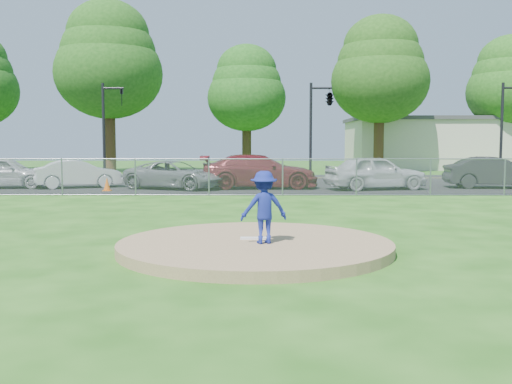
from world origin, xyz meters
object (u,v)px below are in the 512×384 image
(traffic_signal_center, at_px, (328,100))
(parked_car_charcoal, at_px, (494,172))
(tree_right, at_px, (380,69))
(parked_car_darkred, at_px, (259,171))
(commercial_building, at_px, (446,143))
(traffic_signal_right, at_px, (506,122))
(tree_center, at_px, (247,88))
(traffic_cone, at_px, (107,184))
(tree_far_right, at_px, (510,81))
(parked_car_gray, at_px, (175,175))
(tree_left, at_px, (109,59))
(parked_car_white, at_px, (78,174))
(parked_car_pearl, at_px, (375,172))
(parked_car_silver, at_px, (4,172))
(pitcher, at_px, (264,207))
(traffic_signal_left, at_px, (108,122))

(traffic_signal_center, distance_m, parked_car_charcoal, 10.16)
(tree_right, height_order, parked_car_darkred, tree_right)
(commercial_building, bearing_deg, traffic_signal_right, -96.29)
(tree_center, bearing_deg, traffic_cone, -106.28)
(parked_car_darkred, bearing_deg, traffic_signal_right, -68.53)
(tree_far_right, relative_size, parked_car_gray, 2.29)
(tree_left, xyz_separation_m, traffic_signal_center, (14.97, -9.00, -3.63))
(tree_far_right, bearing_deg, tree_center, -177.27)
(parked_car_charcoal, bearing_deg, tree_right, 12.83)
(parked_car_white, xyz_separation_m, parked_car_pearl, (14.02, -0.97, 0.12))
(parked_car_pearl, distance_m, parked_car_charcoal, 5.89)
(tree_far_right, distance_m, traffic_signal_right, 14.69)
(traffic_cone, height_order, parked_car_darkred, parked_car_darkred)
(parked_car_darkred, xyz_separation_m, parked_car_charcoal, (11.17, 0.29, -0.06))
(tree_center, height_order, parked_car_charcoal, tree_center)
(commercial_building, height_order, parked_car_silver, commercial_building)
(parked_car_white, distance_m, parked_car_pearl, 14.06)
(tree_right, height_order, pitcher, tree_right)
(tree_left, relative_size, traffic_signal_right, 2.24)
(parked_car_darkred, height_order, parked_car_pearl, parked_car_darkred)
(traffic_signal_right, xyz_separation_m, parked_car_silver, (-26.32, -6.21, -2.60))
(commercial_building, height_order, parked_car_darkred, commercial_building)
(traffic_signal_right, height_order, traffic_cone, traffic_signal_right)
(tree_left, height_order, parked_car_white, tree_left)
(tree_right, height_order, parked_car_charcoal, tree_right)
(traffic_cone, relative_size, parked_car_white, 0.15)
(parked_car_gray, bearing_deg, parked_car_silver, 108.43)
(pitcher, xyz_separation_m, parked_car_charcoal, (11.04, 16.26, -0.15))
(traffic_signal_right, height_order, parked_car_silver, traffic_signal_right)
(tree_center, relative_size, parked_car_gray, 2.10)
(traffic_cone, xyz_separation_m, parked_car_darkred, (6.81, 1.47, 0.50))
(tree_right, xyz_separation_m, parked_car_silver, (-21.08, -16.21, -6.89))
(tree_center, relative_size, traffic_signal_left, 1.76)
(traffic_signal_right, relative_size, parked_car_gray, 1.19)
(tree_left, height_order, traffic_signal_center, tree_left)
(tree_center, xyz_separation_m, traffic_signal_right, (15.24, -12.00, -3.11))
(tree_right, relative_size, traffic_cone, 19.17)
(traffic_signal_center, height_order, traffic_signal_right, same)
(parked_car_white, height_order, parked_car_gray, parked_car_white)
(commercial_building, distance_m, traffic_signal_center, 20.17)
(tree_center, bearing_deg, tree_left, -163.30)
(traffic_signal_right, bearing_deg, traffic_signal_center, -180.00)
(tree_center, distance_m, tree_far_right, 21.03)
(tree_center, distance_m, parked_car_darkred, 19.17)
(traffic_signal_center, bearing_deg, traffic_cone, -144.16)
(tree_far_right, bearing_deg, traffic_signal_center, -140.96)
(traffic_cone, bearing_deg, parked_car_darkred, 12.19)
(commercial_building, height_order, traffic_signal_right, traffic_signal_right)
(traffic_signal_center, relative_size, pitcher, 4.01)
(commercial_building, relative_size, parked_car_darkred, 2.98)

